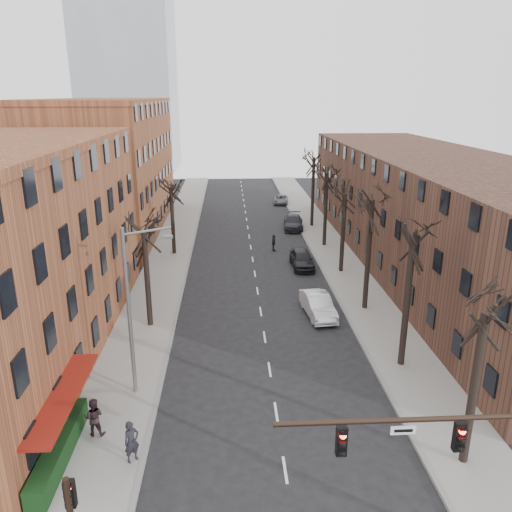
{
  "coord_description": "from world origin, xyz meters",
  "views": [
    {
      "loc": [
        -2.15,
        -12.96,
        14.95
      ],
      "look_at": [
        -0.3,
        20.71,
        4.0
      ],
      "focal_mm": 35.0,
      "sensor_mm": 36.0,
      "label": 1
    }
  ],
  "objects": [
    {
      "name": "building_right",
      "position": [
        16.0,
        30.0,
        5.0
      ],
      "size": [
        12.0,
        50.0,
        10.0
      ],
      "primitive_type": "cube",
      "color": "#4F3125",
      "rests_on": "ground"
    },
    {
      "name": "office_tower",
      "position": [
        -22.0,
        95.0,
        30.0
      ],
      "size": [
        18.0,
        18.0,
        60.0
      ],
      "primitive_type": "cube",
      "color": "#B2B7BF",
      "rests_on": "ground"
    },
    {
      "name": "tree_left_b",
      "position": [
        -7.6,
        34.0,
        0.0
      ],
      "size": [
        5.2,
        5.2,
        9.5
      ],
      "primitive_type": null,
      "color": "black",
      "rests_on": "ground"
    },
    {
      "name": "tree_right_f",
      "position": [
        7.6,
        44.0,
        0.0
      ],
      "size": [
        5.2,
        5.2,
        11.6
      ],
      "primitive_type": null,
      "color": "black",
      "rests_on": "ground"
    },
    {
      "name": "sidewalk_right",
      "position": [
        8.0,
        35.0,
        0.07
      ],
      "size": [
        4.0,
        90.0,
        0.15
      ],
      "primitive_type": "cube",
      "color": "gray",
      "rests_on": "ground"
    },
    {
      "name": "tree_right_e",
      "position": [
        7.6,
        36.0,
        0.0
      ],
      "size": [
        5.2,
        5.2,
        10.8
      ],
      "primitive_type": null,
      "color": "black",
      "rests_on": "ground"
    },
    {
      "name": "parked_car_near",
      "position": [
        4.35,
        29.51,
        0.8
      ],
      "size": [
        1.97,
        4.72,
        1.6
      ],
      "primitive_type": "imported",
      "rotation": [
        0.0,
        0.0,
        0.02
      ],
      "color": "black",
      "rests_on": "ground"
    },
    {
      "name": "tree_right_c",
      "position": [
        7.6,
        20.0,
        0.0
      ],
      "size": [
        5.2,
        5.2,
        11.6
      ],
      "primitive_type": null,
      "color": "black",
      "rests_on": "ground"
    },
    {
      "name": "parked_car_far",
      "position": [
        5.3,
        57.25,
        0.59
      ],
      "size": [
        2.38,
        4.42,
        1.18
      ],
      "primitive_type": "imported",
      "rotation": [
        0.0,
        0.0,
        -0.1
      ],
      "color": "slate",
      "rests_on": "ground"
    },
    {
      "name": "sidewalk_left",
      "position": [
        -8.0,
        35.0,
        0.07
      ],
      "size": [
        4.0,
        90.0,
        0.15
      ],
      "primitive_type": "cube",
      "color": "gray",
      "rests_on": "ground"
    },
    {
      "name": "signal_mast_arm",
      "position": [
        5.45,
        -1.0,
        4.4
      ],
      "size": [
        8.14,
        0.3,
        7.2
      ],
      "color": "black",
      "rests_on": "ground"
    },
    {
      "name": "hedge",
      "position": [
        -9.5,
        5.0,
        0.65
      ],
      "size": [
        0.8,
        6.0,
        1.0
      ],
      "primitive_type": "cube",
      "color": "black",
      "rests_on": "sidewalk_left"
    },
    {
      "name": "pedestrian_crossing",
      "position": [
        2.24,
        34.59,
        0.83
      ],
      "size": [
        0.44,
        0.99,
        1.66
      ],
      "primitive_type": "imported",
      "rotation": [
        0.0,
        0.0,
        1.61
      ],
      "color": "black",
      "rests_on": "ground"
    },
    {
      "name": "tree_right_b",
      "position": [
        7.6,
        12.0,
        0.0
      ],
      "size": [
        5.2,
        5.2,
        10.8
      ],
      "primitive_type": null,
      "color": "black",
      "rests_on": "ground"
    },
    {
      "name": "tree_left_a",
      "position": [
        -7.6,
        18.0,
        0.0
      ],
      "size": [
        5.2,
        5.2,
        9.5
      ],
      "primitive_type": null,
      "color": "black",
      "rests_on": "ground"
    },
    {
      "name": "parked_car_mid",
      "position": [
        5.3,
        43.18,
        0.78
      ],
      "size": [
        2.65,
        5.52,
        1.55
      ],
      "primitive_type": "imported",
      "rotation": [
        0.0,
        0.0,
        -0.09
      ],
      "color": "#202129",
      "rests_on": "ground"
    },
    {
      "name": "tree_right_a",
      "position": [
        7.6,
        4.0,
        0.0
      ],
      "size": [
        5.2,
        5.2,
        10.0
      ],
      "primitive_type": null,
      "color": "black",
      "rests_on": "ground"
    },
    {
      "name": "awning_left",
      "position": [
        -9.4,
        6.0,
        0.0
      ],
      "size": [
        1.2,
        7.0,
        0.15
      ],
      "primitive_type": "cube",
      "color": "maroon",
      "rests_on": "ground"
    },
    {
      "name": "streetlight",
      "position": [
        -7.03,
        10.0,
        5.01
      ],
      "size": [
        2.45,
        0.22,
        9.03
      ],
      "color": "slate",
      "rests_on": "ground"
    },
    {
      "name": "building_left_far",
      "position": [
        -16.0,
        44.0,
        7.0
      ],
      "size": [
        12.0,
        28.0,
        14.0
      ],
      "primitive_type": "cube",
      "color": "brown",
      "rests_on": "ground"
    },
    {
      "name": "pedestrian_b",
      "position": [
        -8.42,
        6.58,
        1.07
      ],
      "size": [
        0.91,
        0.71,
        1.84
      ],
      "primitive_type": "imported",
      "rotation": [
        0.0,
        0.0,
        3.12
      ],
      "color": "black",
      "rests_on": "sidewalk_left"
    },
    {
      "name": "tree_right_d",
      "position": [
        7.6,
        28.0,
        0.0
      ],
      "size": [
        5.2,
        5.2,
        10.0
      ],
      "primitive_type": null,
      "color": "black",
      "rests_on": "ground"
    },
    {
      "name": "silver_sedan",
      "position": [
        4.0,
        19.14,
        0.78
      ],
      "size": [
        2.15,
        4.86,
        1.55
      ],
      "primitive_type": "imported",
      "rotation": [
        0.0,
        0.0,
        0.11
      ],
      "color": "silver",
      "rests_on": "ground"
    },
    {
      "name": "pedestrian_a",
      "position": [
        -6.4,
        4.76,
        1.09
      ],
      "size": [
        0.82,
        0.79,
        1.89
      ],
      "primitive_type": "imported",
      "rotation": [
        0.0,
        0.0,
        0.69
      ],
      "color": "black",
      "rests_on": "sidewalk_left"
    }
  ]
}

